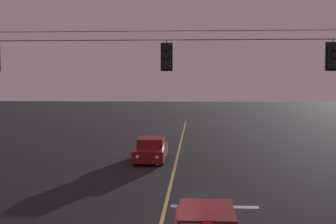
# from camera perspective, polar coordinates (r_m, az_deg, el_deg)

# --- Properties ---
(lane_centre_stripe) EXTENTS (0.14, 60.00, 0.01)m
(lane_centre_stripe) POSITION_cam_1_polar(r_m,az_deg,el_deg) (24.37, 0.73, -7.53)
(lane_centre_stripe) COLOR #D1C64C
(lane_centre_stripe) RESTS_ON ground
(stop_bar_paint) EXTENTS (3.40, 0.36, 0.01)m
(stop_bar_paint) POSITION_cam_1_polar(r_m,az_deg,el_deg) (17.94, 5.88, -11.80)
(stop_bar_paint) COLOR silver
(stop_bar_paint) RESTS_ON ground
(signal_span_assembly) EXTENTS (21.12, 0.32, 7.87)m
(signal_span_assembly) POSITION_cam_1_polar(r_m,az_deg,el_deg) (17.90, -0.20, 1.48)
(signal_span_assembly) COLOR #2D2116
(signal_span_assembly) RESTS_ON ground
(traffic_light_left_inner) EXTENTS (0.48, 0.41, 1.22)m
(traffic_light_left_inner) POSITION_cam_1_polar(r_m,az_deg,el_deg) (17.89, -0.21, 7.00)
(traffic_light_left_inner) COLOR black
(traffic_light_centre) EXTENTS (0.48, 0.41, 1.22)m
(traffic_light_centre) POSITION_cam_1_polar(r_m,az_deg,el_deg) (18.61, 20.09, 6.64)
(traffic_light_centre) COLOR black
(car_oncoming_lead) EXTENTS (1.80, 4.42, 1.39)m
(car_oncoming_lead) POSITION_cam_1_polar(r_m,az_deg,el_deg) (27.65, -2.16, -4.79)
(car_oncoming_lead) COLOR maroon
(car_oncoming_lead) RESTS_ON ground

